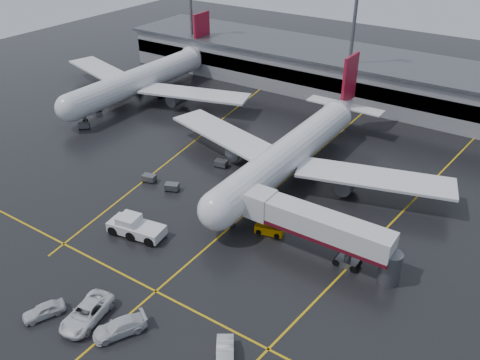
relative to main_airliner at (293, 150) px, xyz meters
The scene contains 22 objects.
ground 10.57m from the main_airliner, 90.00° to the right, with size 220.00×220.00×0.00m, color black.
apron_line_centre 10.57m from the main_airliner, 90.00° to the right, with size 0.25×90.00×0.02m, color gold.
apron_line_stop 31.98m from the main_airliner, 90.00° to the right, with size 60.00×0.25×0.02m, color gold.
apron_line_left 20.44m from the main_airliner, behind, with size 0.25×70.00×0.02m, color gold.
apron_line_right 18.49m from the main_airliner, ahead, with size 0.25×70.00×0.02m, color gold.
terminal 38.23m from the main_airliner, 90.00° to the left, with size 122.00×19.00×8.60m.
light_mast_left 56.34m from the main_airliner, 144.33° to the left, with size 3.00×1.20×25.45m.
light_mast_mid 34.26m from the main_airliner, 98.80° to the left, with size 3.00×1.20×25.45m.
main_airliner is the anchor object (origin of this frame).
second_airliner 43.68m from the main_airliner, 164.05° to the left, with size 48.80×45.60×14.10m.
jet_bridge 19.68m from the main_airliner, 52.90° to the right, with size 19.90×3.40×6.05m.
pushback_tractor 26.96m from the main_airliner, 110.47° to the right, with size 7.85×4.27×2.67m.
belt_loader 16.42m from the main_airliner, 71.96° to the right, with size 3.94×2.42×2.33m.
service_van_a 39.06m from the main_airliner, 94.52° to the right, with size 3.01×6.54×1.82m, color white.
service_van_b 38.37m from the main_airliner, 88.40° to the right, with size 2.21×5.44×1.58m, color silver.
service_van_c 37.28m from the main_airliner, 71.28° to the right, with size 1.66×4.77×1.57m, color silver.
service_van_d 41.70m from the main_airliner, 100.10° to the right, with size 1.74×4.33×1.48m, color silver.
baggage_cart_a 19.21m from the main_airliner, 131.50° to the right, with size 2.35×2.00×1.12m.
baggage_cart_b 22.44m from the main_airliner, 140.54° to the right, with size 2.23×1.70×1.12m.
baggage_cart_c 12.01m from the main_airliner, 158.73° to the right, with size 2.17×1.57×1.12m.
baggage_cart_d 45.40m from the main_airliner, behind, with size 2.23×1.70×1.12m.
baggage_cart_e 41.11m from the main_airliner, behind, with size 2.37×2.28×1.12m.
Camera 1 is at (31.08, -51.68, 39.17)m, focal length 37.54 mm.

